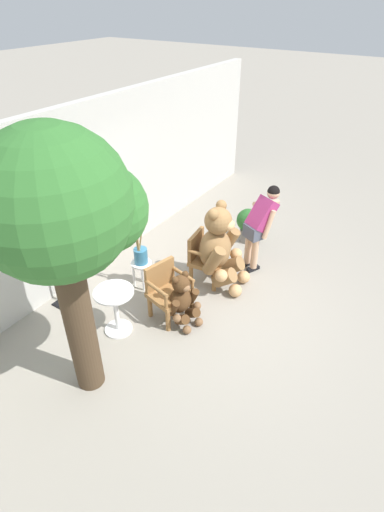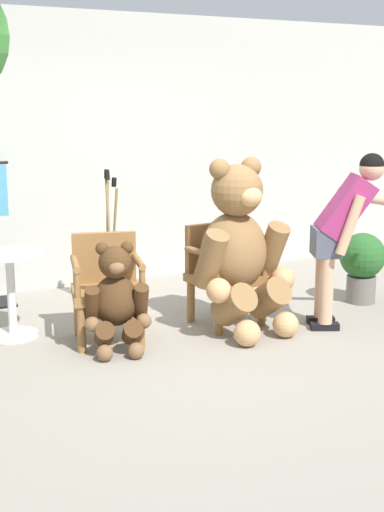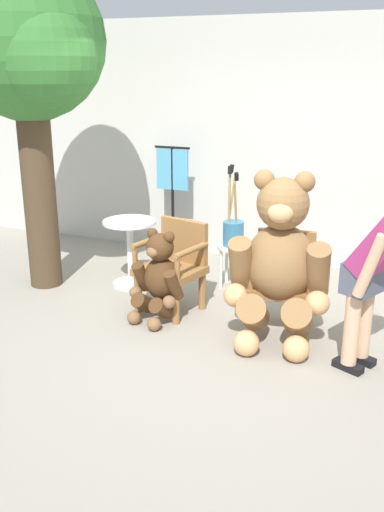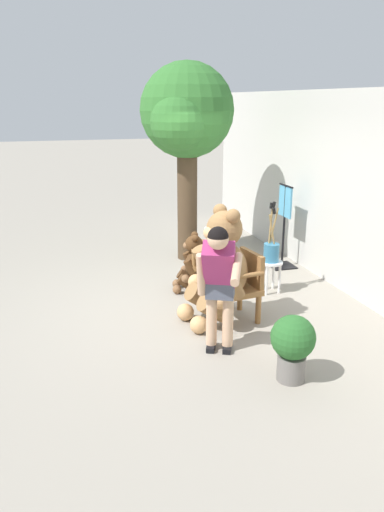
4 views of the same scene
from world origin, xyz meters
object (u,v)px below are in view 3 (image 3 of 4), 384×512
Objects in this scene: brush_bucket at (233,230)px; clothing_display_stand at (173,200)px; wooden_chair_left at (174,264)px; teddy_bear_large at (280,260)px; white_stool at (233,255)px; teddy_bear_small at (159,277)px; round_side_table at (130,245)px; patio_tree at (30,51)px; wooden_chair_right at (283,278)px; person_visitor at (381,263)px.

clothing_display_stand reaches higher than brush_bucket.
wooden_chair_left is 0.63× the size of clothing_display_stand.
teddy_bear_large is (1.08, -0.26, 0.25)m from wooden_chair_left.
wooden_chair_left is 1.14m from teddy_bear_large.
white_stool is 0.28m from brush_bucket.
clothing_display_stand is at bearing 145.34° from white_stool.
white_stool is at bearing 65.97° from wooden_chair_left.
brush_bucket is 0.63× the size of clothing_display_stand.
round_side_table is at bearing 133.69° from teddy_bear_small.
patio_tree is at bearing 178.18° from wooden_chair_left.
wooden_chair_right is 0.26× the size of patio_tree.
wooden_chair_left is 0.86m from brush_bucket.
wooden_chair_right is 1.19× the size of round_side_table.
teddy_bear_small is 1.88m from clothing_display_stand.
round_side_table is at bearing 159.47° from teddy_bear_large.
round_side_table is (-1.77, 0.66, -0.27)m from teddy_bear_large.
teddy_bear_large is at bearing -54.27° from brush_bucket.
person_visitor is (1.93, -0.28, 0.48)m from teddy_bear_small.
wooden_chair_right is 1.13m from teddy_bear_small.
teddy_bear_large is 0.45× the size of patio_tree.
teddy_bear_large is at bearing -6.76° from patio_tree.
person_visitor is (0.84, -0.57, 0.43)m from wooden_chair_right.
wooden_chair_right is at bearing 0.07° from wooden_chair_left.
wooden_chair_left is 1.01× the size of brush_bucket.
wooden_chair_left is 1.06m from wooden_chair_right.
brush_bucket is (-0.74, 1.03, -0.08)m from teddy_bear_large.
white_stool is (-0.72, 0.77, -0.11)m from wooden_chair_right.
wooden_chair_right is 1.10m from person_visitor.
white_stool is at bearing -8.14° from brush_bucket.
wooden_chair_right is (1.06, 0.00, 0.00)m from wooden_chair_left.
teddy_bear_small is 0.58× the size of person_visitor.
brush_bucket is at bearing 139.38° from person_visitor.
patio_tree is at bearing -120.69° from clothing_display_stand.
wooden_chair_left is at bearing 84.76° from teddy_bear_small.
wooden_chair_left is 0.29m from teddy_bear_small.
person_visitor is 0.46× the size of patio_tree.
person_visitor reaches higher than wooden_chair_right.
white_stool is at bearing 21.53° from patio_tree.
brush_bucket is at bearing 70.83° from teddy_bear_small.
white_stool is at bearing 19.69° from round_side_table.
teddy_bear_small is at bearing -46.31° from round_side_table.
round_side_table is at bearing -91.68° from clothing_display_stand.
person_visitor is 2.07m from brush_bucket.
person_visitor reaches higher than teddy_bear_small.
round_side_table is at bearing 159.43° from person_visitor.
teddy_bear_small reaches higher than round_side_table.
wooden_chair_left is 0.85m from white_stool.
white_stool is 0.64× the size of round_side_table.
patio_tree is at bearing 167.22° from teddy_bear_small.
clothing_display_stand is at bearing 145.28° from brush_bucket.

